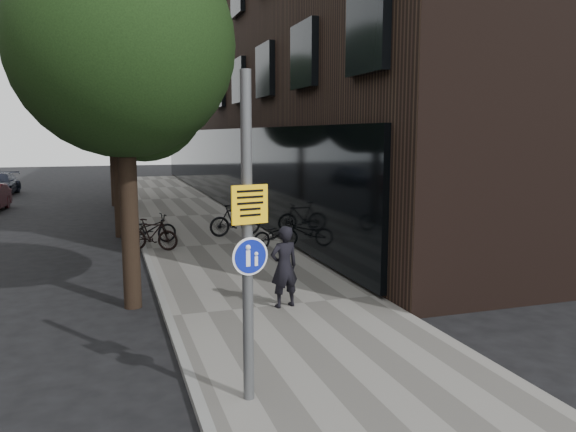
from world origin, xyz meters
name	(u,v)px	position (x,y,z in m)	size (l,w,h in m)	color
ground	(332,379)	(0.00, 0.00, 0.00)	(120.00, 120.00, 0.00)	black
sidewalk	(218,246)	(0.25, 10.00, 0.06)	(4.50, 60.00, 0.12)	slate
curb_edge	(144,251)	(-2.00, 10.00, 0.07)	(0.15, 60.00, 0.13)	slate
building_right_dark_brick	(323,32)	(8.50, 22.00, 9.00)	(12.00, 40.00, 18.00)	black
street_tree_near	(126,56)	(-2.53, 4.64, 5.11)	(4.40, 4.40, 7.50)	black
street_tree_mid	(117,88)	(-2.53, 13.14, 5.11)	(5.00, 5.00, 7.80)	black
street_tree_far	(112,102)	(-2.53, 22.14, 5.11)	(5.00, 5.00, 7.80)	black
signpost	(247,239)	(-1.36, -0.43, 2.26)	(0.49, 0.14, 4.24)	#595B5E
pedestrian	(284,267)	(0.29, 3.20, 0.95)	(0.60, 0.40, 1.65)	black
parked_bike_facade_near	(277,234)	(1.86, 8.85, 0.56)	(0.58, 1.67, 0.88)	black
parked_bike_facade_far	(235,220)	(1.12, 11.31, 0.66)	(0.51, 1.79, 1.08)	black
parked_bike_curb_near	(149,229)	(-1.80, 10.75, 0.59)	(0.62, 1.78, 0.94)	black
parked_bike_curb_far	(152,234)	(-1.78, 9.73, 0.60)	(0.45, 1.59, 0.96)	black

